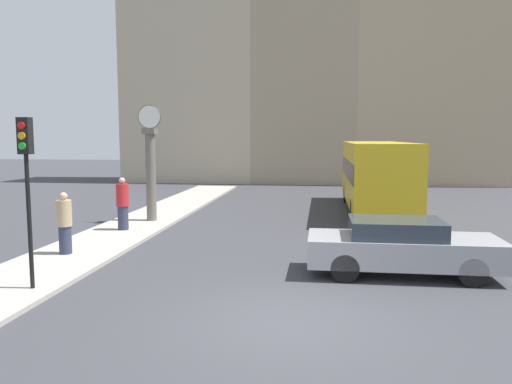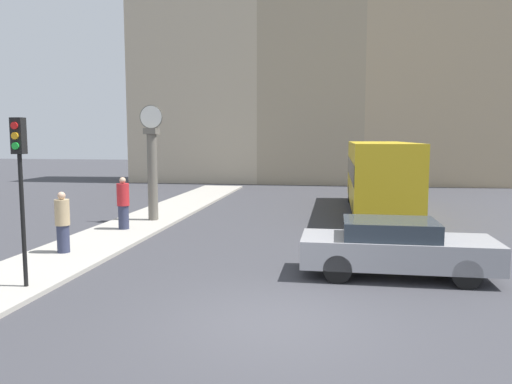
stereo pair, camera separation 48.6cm
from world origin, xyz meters
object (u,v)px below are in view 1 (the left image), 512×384
(bus_distant, at_px, (376,172))
(pedestrian_red_top, at_px, (123,204))
(traffic_light_near, at_px, (26,167))
(pedestrian_tan_coat, at_px, (65,224))
(street_clock, at_px, (151,166))
(sedan_car, at_px, (401,246))

(bus_distant, distance_m, pedestrian_red_top, 11.15)
(traffic_light_near, distance_m, pedestrian_red_top, 6.96)
(traffic_light_near, xyz_separation_m, pedestrian_tan_coat, (-0.90, 3.07, -1.75))
(street_clock, xyz_separation_m, pedestrian_red_top, (-0.33, -2.02, -1.20))
(traffic_light_near, bearing_deg, sedan_car, 16.98)
(bus_distant, xyz_separation_m, pedestrian_red_top, (-9.21, -6.24, -0.74))
(bus_distant, relative_size, traffic_light_near, 2.66)
(bus_distant, distance_m, traffic_light_near, 15.51)
(pedestrian_tan_coat, bearing_deg, street_clock, 84.97)
(bus_distant, bearing_deg, pedestrian_tan_coat, -133.55)
(street_clock, height_order, pedestrian_red_top, street_clock)
(bus_distant, relative_size, street_clock, 2.18)
(bus_distant, distance_m, street_clock, 9.85)
(sedan_car, distance_m, pedestrian_tan_coat, 8.94)
(bus_distant, relative_size, pedestrian_tan_coat, 5.64)
(sedan_car, height_order, traffic_light_near, traffic_light_near)
(sedan_car, distance_m, bus_distant, 10.56)
(bus_distant, bearing_deg, street_clock, -154.59)
(pedestrian_red_top, height_order, pedestrian_tan_coat, pedestrian_red_top)
(sedan_car, distance_m, street_clock, 10.60)
(street_clock, relative_size, pedestrian_red_top, 2.43)
(pedestrian_red_top, bearing_deg, pedestrian_tan_coat, -92.71)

